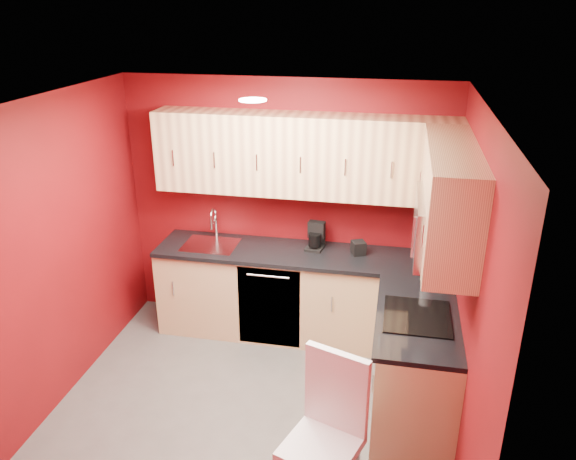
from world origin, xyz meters
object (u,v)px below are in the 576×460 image
(sink, at_px, (211,241))
(coffee_maker, at_px, (315,236))
(dining_chair, at_px, (321,440))
(napkin_holder, at_px, (358,248))
(microwave, at_px, (443,227))
(paper_towel, at_px, (429,266))

(sink, bearing_deg, coffee_maker, 4.77)
(sink, distance_m, dining_chair, 2.50)
(napkin_holder, bearing_deg, sink, -177.89)
(napkin_holder, height_order, dining_chair, dining_chair)
(microwave, height_order, paper_towel, microwave)
(microwave, distance_m, dining_chair, 1.67)
(coffee_maker, xyz_separation_m, napkin_holder, (0.42, -0.03, -0.07))
(dining_chair, bearing_deg, sink, 144.31)
(microwave, xyz_separation_m, dining_chair, (-0.69, -1.03, -1.11))
(sink, xyz_separation_m, dining_chair, (1.40, -2.04, -0.40))
(sink, bearing_deg, microwave, -25.60)
(microwave, bearing_deg, coffee_maker, 134.55)
(sink, distance_m, coffee_maker, 1.03)
(paper_towel, bearing_deg, coffee_maker, 157.45)
(microwave, height_order, coffee_maker, microwave)
(microwave, relative_size, napkin_holder, 5.88)
(napkin_holder, distance_m, dining_chair, 2.13)
(paper_towel, relative_size, dining_chair, 0.24)
(microwave, relative_size, dining_chair, 0.69)
(napkin_holder, relative_size, paper_towel, 0.49)
(sink, bearing_deg, paper_towel, -9.64)
(dining_chair, bearing_deg, microwave, 75.95)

